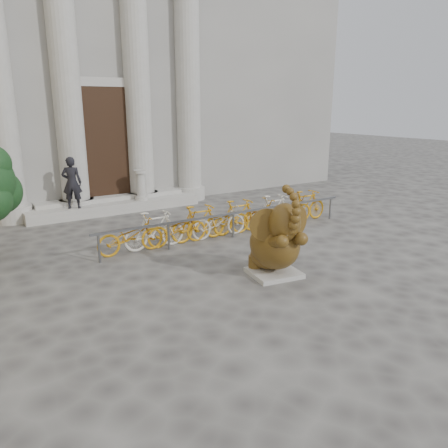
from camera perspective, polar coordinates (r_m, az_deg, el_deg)
ground at (r=7.97m, az=9.26°, el=-11.79°), size 80.00×80.00×0.00m
classical_building at (r=20.86m, az=-20.46°, el=20.95°), size 22.00×10.70×12.00m
entrance_steps at (r=15.77m, az=-14.03°, el=2.29°), size 6.00×1.20×0.36m
elephant_statue at (r=9.41m, az=6.78°, el=-2.47°), size 1.36×1.59×2.06m
bike_rack at (r=12.38m, az=0.53°, el=0.77°), size 8.00×0.53×1.00m
pedestrian at (r=14.85m, az=-19.25°, el=5.11°), size 0.72×0.61×1.67m
balustrade_post at (r=15.65m, az=-10.82°, el=4.88°), size 0.43×0.43×1.06m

